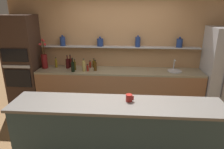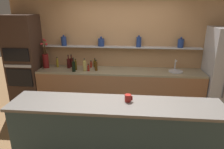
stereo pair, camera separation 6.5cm
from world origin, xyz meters
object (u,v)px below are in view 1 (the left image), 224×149
object	(u,v)px
refrigerator	(223,72)
bottle_spirit_3	(95,66)
flower_vase	(44,60)
bottle_wine_4	(73,67)
bottle_oil_1	(94,64)
bottle_oil_9	(56,63)
bottle_wine_6	(71,63)
bottle_sauce_7	(90,65)
bottle_oil_8	(75,65)
bottle_sauce_2	(88,68)
coffee_mug	(129,98)
sink_fixture	(175,70)
bottle_spirit_5	(84,66)
bottle_wine_0	(68,63)
oven_tower	(23,62)

from	to	relation	value
refrigerator	bottle_spirit_3	xyz separation A→B (m)	(-2.78, -0.03, 0.08)
flower_vase	bottle_wine_4	size ratio (longest dim) A/B	2.14
bottle_oil_1	bottle_oil_9	distance (m)	0.89
bottle_wine_6	bottle_sauce_7	distance (m)	0.47
bottle_wine_6	bottle_sauce_7	xyz separation A→B (m)	(0.47, -0.00, -0.04)
bottle_oil_8	bottle_sauce_2	bearing A→B (deg)	-10.68
bottle_oil_1	bottle_spirit_3	xyz separation A→B (m)	(0.07, -0.26, 0.02)
bottle_oil_1	coffee_mug	bearing A→B (deg)	-67.41
bottle_oil_1	bottle_sauce_7	world-z (taller)	bottle_oil_1
sink_fixture	bottle_spirit_5	distance (m)	2.01
bottle_spirit_5	bottle_wine_6	size ratio (longest dim) A/B	0.94
bottle_oil_1	bottle_spirit_3	distance (m)	0.27
bottle_oil_9	bottle_wine_4	bearing A→B (deg)	-32.63
coffee_mug	bottle_wine_4	bearing A→B (deg)	127.71
sink_fixture	bottle_oil_1	xyz separation A→B (m)	(-1.83, 0.18, 0.06)
refrigerator	bottle_oil_9	distance (m)	3.74
bottle_wine_0	flower_vase	bearing A→B (deg)	-178.17
bottle_spirit_5	bottle_oil_8	xyz separation A→B (m)	(-0.22, 0.06, -0.01)
oven_tower	bottle_oil_8	world-z (taller)	oven_tower
bottle_wine_4	bottle_sauce_7	bearing A→B (deg)	47.16
bottle_sauce_2	bottle_wine_0	bearing A→B (deg)	160.04
sink_fixture	bottle_oil_8	distance (m)	2.23
bottle_oil_9	bottle_sauce_7	bearing A→B (deg)	2.77
bottle_sauce_2	bottle_oil_8	bearing A→B (deg)	169.32
refrigerator	bottle_sauce_7	size ratio (longest dim) A/B	11.48
bottle_sauce_2	oven_tower	bearing A→B (deg)	175.66
refrigerator	bottle_oil_1	xyz separation A→B (m)	(-2.85, 0.22, 0.06)
sink_fixture	oven_tower	bearing A→B (deg)	-179.80
sink_fixture	bottle_wine_6	xyz separation A→B (m)	(-2.38, 0.15, 0.09)
bottle_sauce_2	bottle_spirit_3	xyz separation A→B (m)	(0.16, 0.04, 0.03)
bottle_wine_0	bottle_oil_9	size ratio (longest dim) A/B	1.30
bottle_oil_8	bottle_oil_1	bearing A→B (deg)	31.92
bottle_oil_1	bottle_spirit_3	bearing A→B (deg)	-74.44
bottle_wine_0	coffee_mug	distance (m)	2.30
bottle_sauce_7	coffee_mug	world-z (taller)	coffee_mug
bottle_wine_4	bottle_oil_8	bearing A→B (deg)	84.98
bottle_sauce_2	bottle_oil_8	size ratio (longest dim) A/B	0.64
sink_fixture	bottle_oil_9	xyz separation A→B (m)	(-2.71, 0.11, 0.08)
bottle_spirit_5	bottle_wine_0	bearing A→B (deg)	156.19
sink_fixture	bottle_oil_8	xyz separation A→B (m)	(-2.23, -0.07, 0.08)
bottle_spirit_3	bottle_oil_8	xyz separation A→B (m)	(-0.47, 0.01, 0.00)
bottle_wine_0	coffee_mug	size ratio (longest dim) A/B	2.82
bottle_oil_1	bottle_wine_4	xyz separation A→B (m)	(-0.41, -0.37, 0.03)
refrigerator	sink_fixture	world-z (taller)	refrigerator
sink_fixture	bottle_oil_1	size ratio (longest dim) A/B	1.42
bottle_oil_1	coffee_mug	size ratio (longest dim) A/B	1.95
bottle_sauce_2	sink_fixture	bearing A→B (deg)	3.79
sink_fixture	bottle_wine_4	size ratio (longest dim) A/B	0.98
bottle_wine_4	bottle_wine_0	bearing A→B (deg)	127.10
bottle_sauce_2	bottle_spirit_5	distance (m)	0.10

